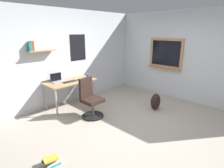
{
  "coord_description": "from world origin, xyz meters",
  "views": [
    {
      "loc": [
        -2.87,
        -2.11,
        2.02
      ],
      "look_at": [
        -0.01,
        0.71,
        0.85
      ],
      "focal_mm": 29.41,
      "sensor_mm": 36.0,
      "label": 1
    }
  ],
  "objects_px": {
    "coffee_mug": "(88,76)",
    "backpack": "(155,102)",
    "computer_mouse": "(79,79)",
    "laptop": "(57,80)",
    "keyboard": "(70,82)",
    "desk": "(71,83)",
    "book_stack_on_floor": "(51,161)",
    "office_chair": "(90,100)"
  },
  "relations": [
    {
      "from": "office_chair",
      "to": "keyboard",
      "type": "xyz_separation_m",
      "value": [
        -0.03,
        0.8,
        0.32
      ]
    },
    {
      "from": "desk",
      "to": "laptop",
      "type": "bearing_deg",
      "value": 152.41
    },
    {
      "from": "office_chair",
      "to": "keyboard",
      "type": "bearing_deg",
      "value": 92.31
    },
    {
      "from": "office_chair",
      "to": "computer_mouse",
      "type": "distance_m",
      "value": 0.9
    },
    {
      "from": "office_chair",
      "to": "keyboard",
      "type": "height_order",
      "value": "office_chair"
    },
    {
      "from": "laptop",
      "to": "computer_mouse",
      "type": "xyz_separation_m",
      "value": [
        0.51,
        -0.24,
        -0.04
      ]
    },
    {
      "from": "computer_mouse",
      "to": "book_stack_on_floor",
      "type": "height_order",
      "value": "computer_mouse"
    },
    {
      "from": "book_stack_on_floor",
      "to": "desk",
      "type": "bearing_deg",
      "value": 48.87
    },
    {
      "from": "keyboard",
      "to": "backpack",
      "type": "xyz_separation_m",
      "value": [
        1.49,
        -1.71,
        -0.51
      ]
    },
    {
      "from": "backpack",
      "to": "desk",
      "type": "bearing_deg",
      "value": 128.5
    },
    {
      "from": "desk",
      "to": "book_stack_on_floor",
      "type": "relative_size",
      "value": 5.24
    },
    {
      "from": "desk",
      "to": "computer_mouse",
      "type": "relative_size",
      "value": 12.76
    },
    {
      "from": "office_chair",
      "to": "laptop",
      "type": "bearing_deg",
      "value": 104.27
    },
    {
      "from": "office_chair",
      "to": "computer_mouse",
      "type": "xyz_separation_m",
      "value": [
        0.25,
        0.8,
        0.33
      ]
    },
    {
      "from": "coffee_mug",
      "to": "backpack",
      "type": "xyz_separation_m",
      "value": [
        0.86,
        -1.76,
        -0.55
      ]
    },
    {
      "from": "backpack",
      "to": "book_stack_on_floor",
      "type": "distance_m",
      "value": 2.98
    },
    {
      "from": "laptop",
      "to": "book_stack_on_floor",
      "type": "bearing_deg",
      "value": -122.98
    },
    {
      "from": "computer_mouse",
      "to": "coffee_mug",
      "type": "xyz_separation_m",
      "value": [
        0.35,
        0.05,
        0.03
      ]
    },
    {
      "from": "coffee_mug",
      "to": "backpack",
      "type": "relative_size",
      "value": 0.21
    },
    {
      "from": "computer_mouse",
      "to": "laptop",
      "type": "bearing_deg",
      "value": 154.97
    },
    {
      "from": "office_chair",
      "to": "backpack",
      "type": "distance_m",
      "value": 1.73
    },
    {
      "from": "desk",
      "to": "coffee_mug",
      "type": "xyz_separation_m",
      "value": [
        0.56,
        -0.03,
        0.12
      ]
    },
    {
      "from": "coffee_mug",
      "to": "backpack",
      "type": "bearing_deg",
      "value": -63.91
    },
    {
      "from": "desk",
      "to": "coffee_mug",
      "type": "distance_m",
      "value": 0.58
    },
    {
      "from": "keyboard",
      "to": "computer_mouse",
      "type": "distance_m",
      "value": 0.28
    },
    {
      "from": "keyboard",
      "to": "coffee_mug",
      "type": "height_order",
      "value": "coffee_mug"
    },
    {
      "from": "desk",
      "to": "office_chair",
      "type": "height_order",
      "value": "office_chair"
    },
    {
      "from": "office_chair",
      "to": "coffee_mug",
      "type": "height_order",
      "value": "office_chair"
    },
    {
      "from": "keyboard",
      "to": "computer_mouse",
      "type": "xyz_separation_m",
      "value": [
        0.28,
        0.0,
        0.01
      ]
    },
    {
      "from": "backpack",
      "to": "keyboard",
      "type": "bearing_deg",
      "value": 131.12
    },
    {
      "from": "coffee_mug",
      "to": "book_stack_on_floor",
      "type": "relative_size",
      "value": 0.36
    },
    {
      "from": "computer_mouse",
      "to": "coffee_mug",
      "type": "bearing_deg",
      "value": 8.13
    },
    {
      "from": "laptop",
      "to": "keyboard",
      "type": "bearing_deg",
      "value": -45.85
    },
    {
      "from": "laptop",
      "to": "keyboard",
      "type": "xyz_separation_m",
      "value": [
        0.23,
        -0.24,
        -0.04
      ]
    },
    {
      "from": "office_chair",
      "to": "book_stack_on_floor",
      "type": "distance_m",
      "value": 1.8
    },
    {
      "from": "desk",
      "to": "keyboard",
      "type": "distance_m",
      "value": 0.14
    },
    {
      "from": "computer_mouse",
      "to": "backpack",
      "type": "xyz_separation_m",
      "value": [
        1.21,
        -1.71,
        -0.52
      ]
    },
    {
      "from": "desk",
      "to": "laptop",
      "type": "xyz_separation_m",
      "value": [
        -0.3,
        0.16,
        0.13
      ]
    },
    {
      "from": "keyboard",
      "to": "coffee_mug",
      "type": "distance_m",
      "value": 0.63
    },
    {
      "from": "keyboard",
      "to": "book_stack_on_floor",
      "type": "height_order",
      "value": "keyboard"
    },
    {
      "from": "keyboard",
      "to": "computer_mouse",
      "type": "relative_size",
      "value": 3.56
    },
    {
      "from": "book_stack_on_floor",
      "to": "backpack",
      "type": "bearing_deg",
      "value": -0.19
    }
  ]
}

